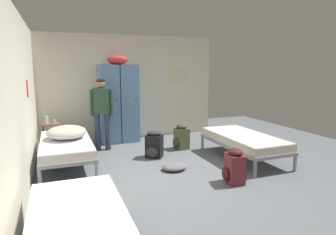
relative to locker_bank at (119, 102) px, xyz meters
name	(u,v)px	position (x,y,z in m)	size (l,w,h in m)	color
ground_plane	(174,177)	(0.35, -2.68, -0.97)	(9.49, 9.49, 0.00)	slate
room_backdrop	(85,95)	(-0.91, -1.39, 0.32)	(4.49, 5.99, 2.57)	beige
locker_bank	(119,102)	(0.00, 0.00, 0.00)	(0.90, 0.55, 2.07)	#5B84B2
shelf_unit	(52,134)	(-1.54, -0.13, -0.62)	(0.38, 0.30, 0.57)	brown
bed_left_rear	(66,145)	(-1.29, -1.44, -0.59)	(0.90, 1.90, 0.49)	gray
bed_right	(244,140)	(1.98, -2.28, -0.59)	(0.90, 1.90, 0.49)	gray
bed_left_front	(79,227)	(-1.29, -4.40, -0.59)	(0.90, 1.90, 0.49)	gray
bedding_heap	(67,132)	(-1.26, -1.35, -0.36)	(0.71, 0.74, 0.24)	#B7B2A8
person_traveler	(102,107)	(-0.50, -0.62, -0.03)	(0.48, 0.28, 1.55)	#2D334C
water_bottle	(47,119)	(-1.62, -0.11, -0.30)	(0.07, 0.07, 0.22)	#B2DBEA
lotion_bottle	(54,121)	(-1.47, -0.17, -0.34)	(0.05, 0.05, 0.14)	beige
backpack_black	(154,145)	(0.37, -1.56, -0.71)	(0.41, 0.42, 0.55)	black
backpack_maroon	(234,167)	(1.12, -3.25, -0.71)	(0.38, 0.36, 0.55)	maroon
backpack_olive	(181,137)	(1.14, -1.15, -0.71)	(0.36, 0.34, 0.55)	#566038
clothes_pile_grey	(174,167)	(0.47, -2.38, -0.91)	(0.44, 0.37, 0.12)	slate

